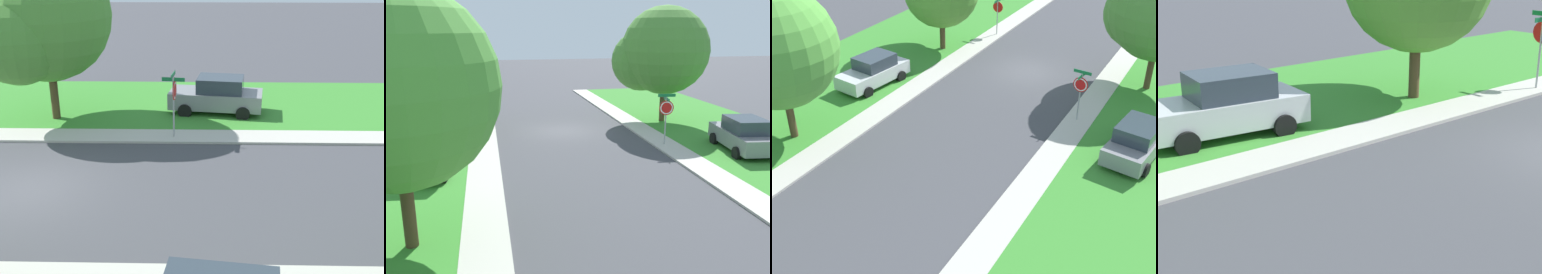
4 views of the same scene
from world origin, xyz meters
TOP-DOWN VIEW (x-y plane):
  - stop_sign_near_corner at (4.48, -4.84)m, footprint 0.92×0.92m
  - car_silver_driveway_right at (6.99, 6.08)m, footprint 2.44×4.49m

SIDE VIEW (x-z plane):
  - car_silver_driveway_right at x=6.99m, z-range -0.01..1.75m
  - stop_sign_near_corner at x=4.48m, z-range 0.50..3.27m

